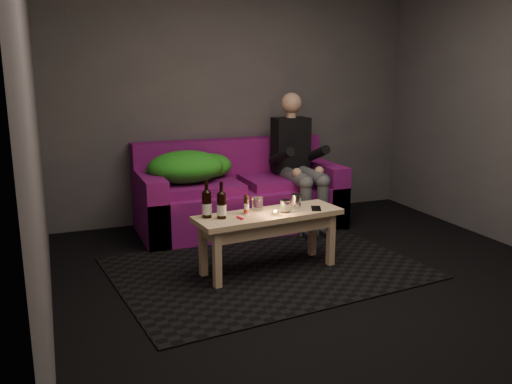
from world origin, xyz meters
TOP-DOWN VIEW (x-y plane):
  - floor at (0.00, 0.00)m, footprint 4.50×4.50m
  - room at (0.00, 0.47)m, footprint 4.50×4.50m
  - rug at (-0.34, 0.59)m, footprint 2.59×2.01m
  - sofa at (-0.15, 1.82)m, footprint 2.04×0.92m
  - green_blanket at (-0.66, 1.81)m, footprint 0.90×0.61m
  - person at (0.44, 1.65)m, footprint 0.37×0.85m
  - coffee_table at (-0.34, 0.54)m, footprint 1.24×0.52m
  - beer_bottle_a at (-0.84, 0.59)m, footprint 0.07×0.07m
  - beer_bottle_b at (-0.74, 0.52)m, footprint 0.07×0.07m
  - salt_shaker at (-0.52, 0.56)m, footprint 0.05×0.05m
  - pepper_mill at (-0.51, 0.59)m, footprint 0.05×0.05m
  - tumbler_back at (-0.39, 0.65)m, footprint 0.10×0.10m
  - tealight at (-0.32, 0.46)m, footprint 0.05×0.05m
  - tumbler_front at (-0.21, 0.51)m, footprint 0.10×0.10m
  - steel_cup at (-0.08, 0.59)m, footprint 0.09×0.09m
  - smartphone at (0.06, 0.51)m, footprint 0.13×0.17m
  - red_lighter at (-0.61, 0.46)m, footprint 0.03×0.08m

SIDE VIEW (x-z plane):
  - floor at x=0.00m, z-range 0.00..0.00m
  - rug at x=-0.34m, z-range 0.00..0.01m
  - sofa at x=-0.15m, z-range -0.12..0.76m
  - coffee_table at x=-0.34m, z-range 0.16..0.65m
  - smartphone at x=0.06m, z-range 0.49..0.50m
  - red_lighter at x=-0.61m, z-range 0.49..0.50m
  - tealight at x=-0.32m, z-range 0.49..0.53m
  - salt_shaker at x=-0.52m, z-range 0.49..0.57m
  - tumbler_front at x=-0.21m, z-range 0.49..0.59m
  - tumbler_back at x=-0.39m, z-range 0.49..0.60m
  - pepper_mill at x=-0.51m, z-range 0.49..0.61m
  - steel_cup at x=-0.08m, z-range 0.49..0.61m
  - beer_bottle_b at x=-0.74m, z-range 0.45..0.74m
  - beer_bottle_a at x=-0.84m, z-range 0.45..0.75m
  - green_blanket at x=-0.66m, z-range 0.51..0.82m
  - person at x=0.44m, z-range 0.02..1.39m
  - room at x=0.00m, z-range -0.61..3.89m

